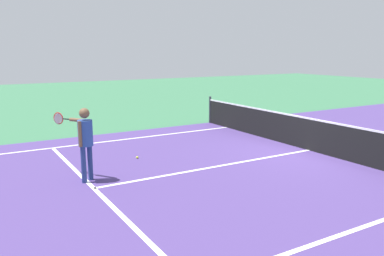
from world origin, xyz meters
The scene contains 8 objects.
ground_plane centered at (0.00, 0.00, 0.00)m, with size 60.00×60.00×0.00m, color #38724C.
court_surface_inbounds centered at (0.00, 0.00, 0.00)m, with size 10.62×24.40×0.00m, color #4C387A.
line_sideline_left centered at (-4.11, -5.95, 0.00)m, with size 0.10×11.89×0.01m, color white.
line_service_near centered at (0.00, -6.40, 0.00)m, with size 8.22×0.10×0.01m, color white.
line_center_service centered at (0.00, -3.20, 0.00)m, with size 0.10×6.40×0.01m, color white.
net centered at (0.00, 0.00, 0.49)m, with size 10.62×0.09×1.07m.
player_near centered at (-0.57, -6.39, 1.02)m, with size 1.12×0.65×1.65m.
tennis_ball_mid_court centered at (-1.72, -4.68, 0.03)m, with size 0.07×0.07×0.07m, color #CCE033.
Camera 1 is at (7.86, -8.66, 2.85)m, focal length 36.79 mm.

